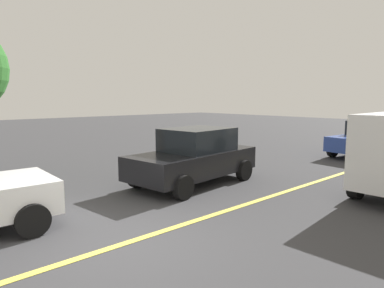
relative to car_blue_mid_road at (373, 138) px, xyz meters
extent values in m
plane|color=#38383A|center=(-13.36, -0.72, -0.80)|extent=(80.00, 80.00, 0.00)
cube|color=#E0D14C|center=(-10.36, -0.72, -0.80)|extent=(28.00, 0.16, 0.01)
cylinder|color=black|center=(-7.19, -2.29, -0.42)|extent=(0.77, 0.28, 0.76)
cylinder|color=black|center=(-14.18, 2.48, -0.48)|extent=(0.65, 0.24, 0.64)
cylinder|color=black|center=(-14.25, 0.71, -0.48)|extent=(0.65, 0.24, 0.64)
cube|color=#2D479E|center=(-0.06, 0.01, -0.17)|extent=(4.71, 2.37, 0.63)
cube|color=black|center=(0.16, -0.02, 0.47)|extent=(2.34, 1.89, 0.63)
cylinder|color=black|center=(-1.70, -0.76, -0.48)|extent=(0.66, 0.29, 0.64)
cylinder|color=black|center=(-1.49, 1.11, -0.48)|extent=(0.66, 0.29, 0.64)
cylinder|color=black|center=(1.57, 0.78, -0.48)|extent=(0.66, 0.29, 0.64)
cube|color=black|center=(-9.31, 1.68, -0.14)|extent=(4.35, 2.27, 0.68)
cube|color=black|center=(-9.11, 1.70, 0.54)|extent=(2.17, 1.80, 0.68)
cylinder|color=black|center=(-10.62, 0.62, -0.48)|extent=(0.66, 0.29, 0.64)
cylinder|color=black|center=(-10.83, 2.41, -0.48)|extent=(0.66, 0.29, 0.64)
cylinder|color=black|center=(-7.80, 0.94, -0.48)|extent=(0.66, 0.29, 0.64)
cylinder|color=black|center=(-8.01, 2.73, -0.48)|extent=(0.66, 0.29, 0.64)
camera|label=1|loc=(-16.18, -5.88, 1.79)|focal=32.24mm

